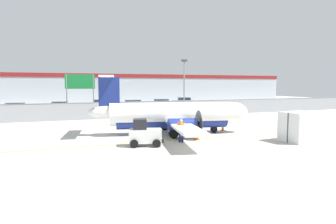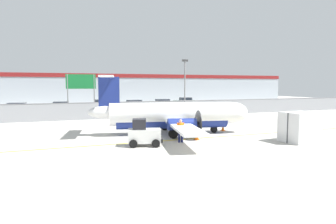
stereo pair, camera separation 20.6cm
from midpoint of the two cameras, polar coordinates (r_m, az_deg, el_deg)
The scene contains 19 objects.
ground_plane at distance 23.31m, azimuth 3.81°, elevation -5.16°, with size 140.00×140.00×0.01m.
perimeter_fence at distance 38.17m, azimuth -6.32°, elevation 0.55°, with size 98.00×0.10×2.10m.
parking_lot_strip at distance 49.43m, azimuth -9.71°, elevation 0.34°, with size 98.00×17.00×0.12m.
background_building at distance 67.48m, azimuth -12.86°, elevation 4.29°, with size 91.00×8.10×6.50m.
commuter_airplane at distance 25.53m, azimuth 1.57°, elevation -0.62°, with size 13.75×15.98×4.92m.
baggage_tug at distance 20.60m, azimuth -4.34°, elevation -4.14°, with size 2.55×1.92×1.88m.
ground_crew_worker at distance 21.83m, azimuth 2.68°, elevation -3.34°, with size 0.55×0.42×1.70m.
cargo_container at distance 24.08m, azimuth 24.00°, elevation -2.63°, with size 2.54×2.17×2.20m.
traffic_cone_near_left at distance 22.99m, azimuth 5.76°, elevation -4.54°, with size 0.36×0.36×0.64m.
traffic_cone_near_right at distance 27.89m, azimuth 10.63°, elevation -2.88°, with size 0.36×0.36×0.64m.
traffic_cone_far_left at distance 27.78m, azimuth 2.89°, elevation -2.83°, with size 0.36×0.36×0.64m.
parked_car_0 at distance 46.54m, azimuth -26.58°, elevation 0.59°, with size 4.36×2.35×1.58m.
parked_car_1 at distance 47.37m, azimuth -19.71°, elevation 0.91°, with size 4.31×2.24×1.58m.
parked_car_2 at distance 52.12m, azimuth -12.58°, elevation 1.45°, with size 4.23×2.06×1.58m.
parked_car_3 at distance 49.66m, azimuth -6.22°, elevation 1.37°, with size 4.37×2.39×1.58m.
parked_car_4 at distance 52.40m, azimuth -1.04°, elevation 1.60°, with size 4.24×2.09×1.58m.
parked_car_5 at distance 59.37m, azimuth 3.35°, elevation 2.01°, with size 4.34×2.30×1.58m.
apron_light_pole at distance 36.93m, azimuth 3.39°, elevation 5.36°, with size 0.70×0.30×7.27m.
highway_sign at distance 38.85m, azimuth -16.10°, elevation 4.92°, with size 3.60×0.14×5.50m.
Camera 2 is at (-9.56, -18.83, 4.20)m, focal length 32.00 mm.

